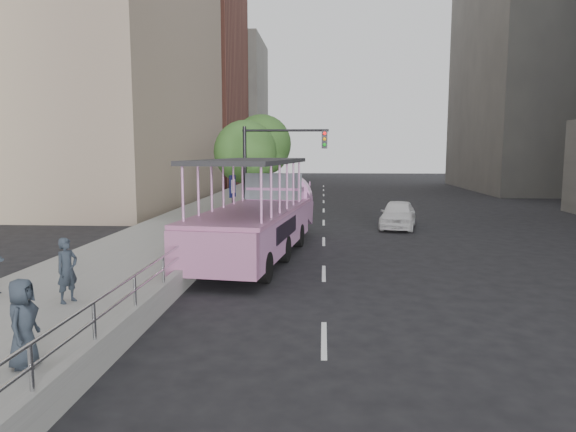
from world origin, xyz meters
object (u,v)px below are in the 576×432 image
duck_boat (261,219)px  traffic_signal (269,161)px  pedestrian_far (23,323)px  street_tree_far (263,146)px  car (398,214)px  street_tree_near (247,154)px  pedestrian_near (67,270)px  parking_sign (233,201)px

duck_boat → traffic_signal: traffic_signal is taller
pedestrian_far → street_tree_far: bearing=-9.1°
duck_boat → car: duck_boat is taller
traffic_signal → street_tree_near: (-1.60, 3.43, 0.32)m
pedestrian_far → street_tree_near: (0.89, 20.34, 2.74)m
pedestrian_near → street_tree_near: bearing=16.7°
pedestrian_far → traffic_signal: (2.49, 16.92, 2.41)m
pedestrian_far → street_tree_near: 20.55m
traffic_signal → parking_sign: bearing=-113.6°
street_tree_near → traffic_signal: bearing=-65.0°
traffic_signal → street_tree_far: (-1.40, 9.43, 0.81)m
pedestrian_near → street_tree_far: street_tree_far is taller
duck_boat → parking_sign: size_ratio=3.86×
pedestrian_near → traffic_signal: 13.86m
duck_boat → street_tree_near: bearing=101.7°
duck_boat → traffic_signal: size_ratio=2.20×
pedestrian_near → parking_sign: parking_sign is taller
car → traffic_signal: 7.40m
parking_sign → traffic_signal: 3.62m
parking_sign → street_tree_far: 12.63m
pedestrian_near → pedestrian_far: (1.13, -3.75, -0.03)m
parking_sign → street_tree_far: (-0.10, 12.38, 2.46)m
pedestrian_near → street_tree_far: bearing=18.0°
duck_boat → pedestrian_near: (-3.85, -7.73, -0.27)m
duck_boat → street_tree_near: street_tree_near is taller
car → traffic_signal: size_ratio=0.82×
car → street_tree_near: size_ratio=0.74×
street_tree_near → car: bearing=-10.7°
pedestrian_far → parking_sign: 14.03m
duck_boat → car: bearing=49.1°
pedestrian_far → parking_sign: (1.19, 13.96, 0.76)m
car → pedestrian_far: bearing=-103.6°
traffic_signal → street_tree_far: bearing=98.4°
traffic_signal → car: bearing=16.0°
street_tree_far → street_tree_near: bearing=-91.9°
parking_sign → street_tree_near: 6.69m
car → parking_sign: (-7.88, -4.84, 1.12)m
pedestrian_far → pedestrian_near: bearing=10.0°
duck_boat → parking_sign: 2.96m
pedestrian_near → street_tree_far: (2.22, 22.59, 3.20)m
street_tree_near → street_tree_far: street_tree_far is taller
duck_boat → traffic_signal: bearing=92.5°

